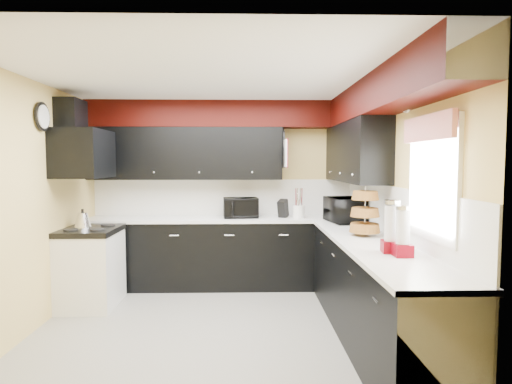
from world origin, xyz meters
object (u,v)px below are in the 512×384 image
toaster_oven (241,208)px  kettle (83,220)px  microwave (345,210)px  utensil_crock (299,212)px  knife_block (283,209)px

toaster_oven → kettle: toaster_oven is taller
toaster_oven → kettle: (-1.85, -0.68, -0.07)m
toaster_oven → microwave: (1.30, -0.49, 0.02)m
toaster_oven → utensil_crock: toaster_oven is taller
toaster_oven → microwave: 1.39m
kettle → toaster_oven: bearing=20.3°
toaster_oven → utensil_crock: bearing=-9.0°
microwave → knife_block: 0.88m
toaster_oven → knife_block: bearing=-5.4°
toaster_oven → utensil_crock: (0.78, -0.05, -0.05)m
toaster_oven → kettle: size_ratio=2.41×
microwave → utensil_crock: bearing=40.5°
toaster_oven → microwave: size_ratio=0.82×
knife_block → toaster_oven: bearing=-155.9°
utensil_crock → kettle: utensil_crock is taller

